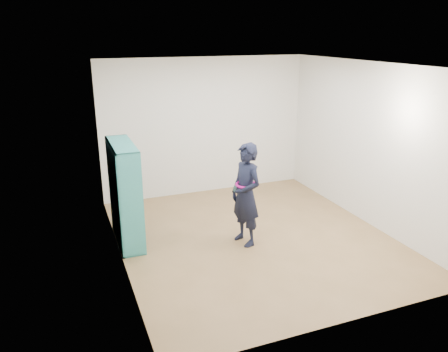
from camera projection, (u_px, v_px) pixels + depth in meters
name	position (u px, v px, depth m)	size (l,w,h in m)	color
floor	(254.00, 237.00, 6.76)	(4.50, 4.50, 0.00)	brown
ceiling	(258.00, 65.00, 5.94)	(4.50, 4.50, 0.00)	white
wall_left	(116.00, 172.00, 5.66)	(0.02, 4.50, 2.60)	silver
wall_right	(368.00, 144.00, 7.03)	(0.02, 4.50, 2.60)	silver
wall_back	(206.00, 127.00, 8.34)	(4.00, 0.02, 2.60)	silver
wall_front	(352.00, 214.00, 4.36)	(4.00, 0.02, 2.60)	silver
bookshelf	(123.00, 195.00, 6.43)	(0.33, 1.14, 1.52)	teal
person	(246.00, 195.00, 6.36)	(0.49, 0.63, 1.54)	black
smartphone	(235.00, 188.00, 6.32)	(0.04, 0.10, 0.13)	silver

